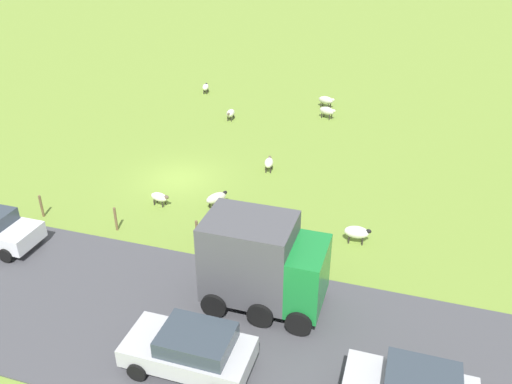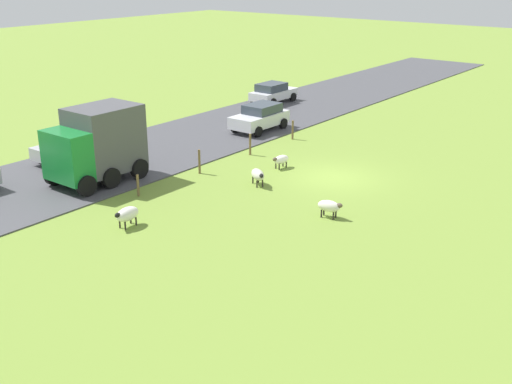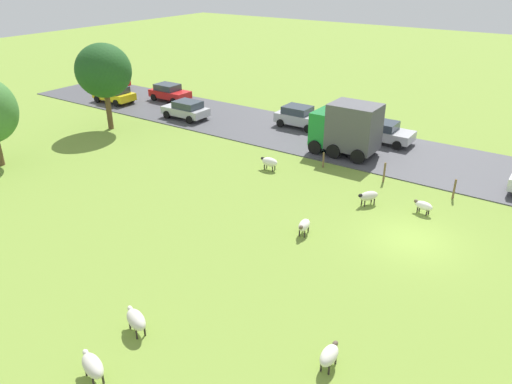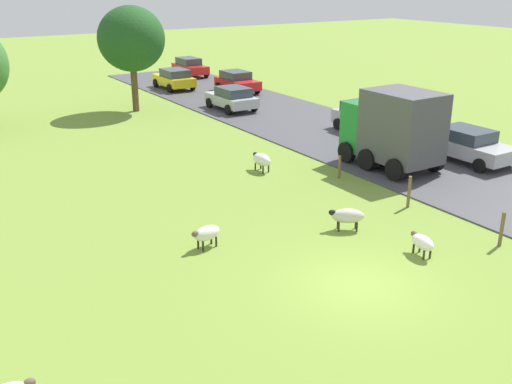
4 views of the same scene
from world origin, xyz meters
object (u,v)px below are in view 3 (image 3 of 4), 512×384
at_px(car_1, 186,109).
at_px(sheep_4, 304,225).
at_px(sheep_6, 93,366).
at_px(car_4, 383,131).
at_px(truck_0, 347,128).
at_px(sheep_3, 329,355).
at_px(tree_2, 104,71).
at_px(sheep_2, 136,320).
at_px(sheep_7, 269,162).
at_px(car_2, 114,94).
at_px(sheep_0, 423,206).
at_px(car_5, 300,116).
at_px(sheep_5, 368,196).
at_px(car_0, 111,80).
at_px(car_7, 169,92).

bearing_deg(car_1, sheep_4, -122.43).
distance_m(sheep_6, car_4, 26.53).
distance_m(sheep_4, truck_0, 11.55).
xyz_separation_m(sheep_3, tree_2, (12.82, 25.60, 4.05)).
xyz_separation_m(sheep_2, sheep_3, (2.38, -6.45, -0.06)).
height_order(sheep_6, car_4, car_4).
relative_size(sheep_7, car_2, 0.30).
height_order(sheep_2, truck_0, truck_0).
bearing_deg(sheep_4, sheep_0, -37.16).
bearing_deg(truck_0, sheep_3, -156.62).
distance_m(sheep_6, car_5, 27.29).
height_order(sheep_4, sheep_6, sheep_6).
relative_size(sheep_5, car_1, 0.31).
bearing_deg(tree_2, sheep_2, -128.45).
height_order(sheep_5, sheep_7, sheep_7).
bearing_deg(truck_0, sheep_6, -175.27).
relative_size(sheep_7, car_4, 0.29).
relative_size(sheep_3, truck_0, 0.26).
bearing_deg(car_0, car_2, -127.47).
distance_m(sheep_7, tree_2, 15.48).
relative_size(sheep_6, truck_0, 0.30).
relative_size(sheep_4, car_5, 0.29).
relative_size(sheep_3, sheep_5, 0.92).
distance_m(sheep_7, car_2, 21.29).
bearing_deg(tree_2, car_4, -64.64).
bearing_deg(car_1, car_0, 74.56).
bearing_deg(sheep_3, truck_0, 23.38).
bearing_deg(sheep_2, sheep_3, -69.74).
bearing_deg(sheep_6, sheep_3, -51.75).
relative_size(sheep_2, car_2, 0.33).
height_order(car_4, car_7, car_7).
xyz_separation_m(sheep_2, sheep_5, (14.20, -2.91, -0.04)).
relative_size(sheep_6, tree_2, 0.20).
distance_m(sheep_5, car_2, 28.46).
bearing_deg(car_4, sheep_3, -163.23).
relative_size(car_1, car_5, 1.02).
xyz_separation_m(sheep_4, sheep_5, (4.78, -1.33, 0.02)).
xyz_separation_m(car_0, car_4, (-0.14, -29.62, 0.00)).
bearing_deg(car_0, car_1, -105.44).
distance_m(sheep_3, car_1, 28.81).
bearing_deg(car_5, sheep_7, -162.33).
distance_m(truck_0, car_1, 14.58).
bearing_deg(car_7, sheep_0, -108.77).
bearing_deg(car_0, sheep_5, -107.28).
distance_m(sheep_2, car_1, 25.98).
bearing_deg(sheep_3, car_1, 50.94).
height_order(sheep_4, truck_0, truck_0).
height_order(sheep_2, car_4, car_4).
distance_m(sheep_6, sheep_7, 18.20).
bearing_deg(truck_0, car_1, 89.84).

